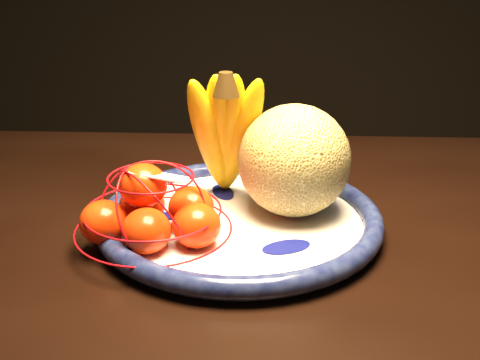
# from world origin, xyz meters

# --- Properties ---
(dining_table) EXTENTS (1.65, 1.02, 0.81)m
(dining_table) POSITION_xyz_m (-0.09, 0.00, 0.72)
(dining_table) COLOR black
(dining_table) RESTS_ON ground
(fruit_bowl) EXTENTS (0.39, 0.39, 0.03)m
(fruit_bowl) POSITION_xyz_m (-0.03, 0.05, 0.82)
(fruit_bowl) COLOR white
(fruit_bowl) RESTS_ON dining_table
(cantaloupe) EXTENTS (0.16, 0.16, 0.16)m
(cantaloupe) POSITION_xyz_m (0.05, 0.08, 0.90)
(cantaloupe) COLOR olive
(cantaloupe) RESTS_ON fruit_bowl
(banana_bunch) EXTENTS (0.14, 0.13, 0.21)m
(banana_bunch) POSITION_xyz_m (-0.05, 0.12, 0.93)
(banana_bunch) COLOR yellow
(banana_bunch) RESTS_ON fruit_bowl
(mandarin_bag) EXTENTS (0.23, 0.23, 0.13)m
(mandarin_bag) POSITION_xyz_m (-0.13, -0.01, 0.86)
(mandarin_bag) COLOR #FF4113
(mandarin_bag) RESTS_ON fruit_bowl
(price_tag) EXTENTS (0.07, 0.04, 0.01)m
(price_tag) POSITION_xyz_m (-0.12, -0.01, 0.91)
(price_tag) COLOR white
(price_tag) RESTS_ON mandarin_bag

